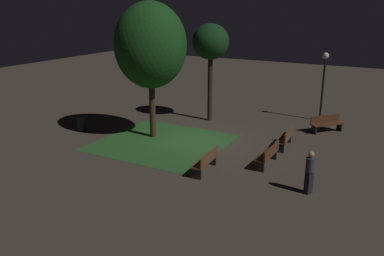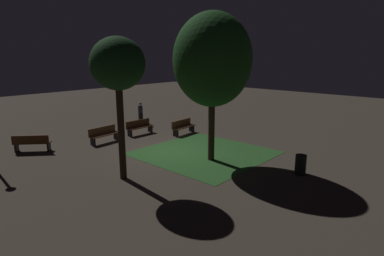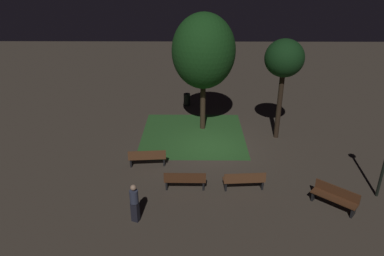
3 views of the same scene
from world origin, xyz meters
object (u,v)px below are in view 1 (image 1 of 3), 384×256
object	(u,v)px
bench_path_side	(206,161)
bench_back_row	(326,123)
bench_corner	(286,138)
tree_back_left	(211,43)
tree_near_wall	(150,46)
lamp_post_plaza_west	(324,74)
bench_lawn_edge	(268,155)
pedestrian	(310,171)
trash_bin	(81,123)

from	to	relation	value
bench_path_side	bench_back_row	world-z (taller)	same
bench_corner	tree_back_left	distance (m)	7.07
tree_near_wall	lamp_post_plaza_west	size ratio (longest dim) A/B	1.70
bench_lawn_edge	tree_back_left	world-z (taller)	tree_back_left
lamp_post_plaza_west	pedestrian	xyz separation A→B (m)	(-9.97, -1.70, -1.89)
bench_corner	pedestrian	world-z (taller)	pedestrian
trash_bin	bench_corner	bearing A→B (deg)	-75.43
bench_corner	bench_path_side	distance (m)	4.85
tree_near_wall	pedestrian	world-z (taller)	tree_near_wall
lamp_post_plaza_west	pedestrian	world-z (taller)	lamp_post_plaza_west
bench_back_row	pedestrian	bearing A→B (deg)	-173.19
tree_near_wall	pedestrian	bearing A→B (deg)	-107.55
lamp_post_plaza_west	trash_bin	bearing A→B (deg)	127.48
tree_near_wall	tree_back_left	bearing A→B (deg)	-15.68
bench_corner	trash_bin	size ratio (longest dim) A/B	2.18
bench_back_row	trash_bin	distance (m)	13.11
bench_path_side	trash_bin	world-z (taller)	bench_path_side
bench_back_row	tree_back_left	world-z (taller)	tree_back_left
bench_corner	lamp_post_plaza_west	distance (m)	6.04
bench_corner	tree_back_left	xyz separation A→B (m)	(2.51, 5.27, 3.98)
bench_corner	bench_back_row	bearing A→B (deg)	-18.92
tree_near_wall	trash_bin	size ratio (longest dim) A/B	8.03
bench_corner	bench_lawn_edge	bearing A→B (deg)	-180.00
bench_corner	bench_path_side	world-z (taller)	same
bench_corner	trash_bin	distance (m)	10.72
tree_near_wall	lamp_post_plaza_west	bearing A→B (deg)	-43.45
tree_near_wall	tree_back_left	world-z (taller)	tree_near_wall
bench_path_side	tree_near_wall	xyz separation A→B (m)	(2.76, 4.47, 4.14)
bench_lawn_edge	trash_bin	size ratio (longest dim) A/B	2.15
bench_path_side	tree_near_wall	bearing A→B (deg)	58.27
tree_near_wall	pedestrian	xyz separation A→B (m)	(-2.71, -8.57, -3.77)
tree_back_left	trash_bin	xyz separation A→B (m)	(-5.20, 5.10, -4.04)
bench_lawn_edge	trash_bin	xyz separation A→B (m)	(-0.14, 10.37, -0.06)
lamp_post_plaza_west	tree_back_left	bearing A→B (deg)	118.37
bench_back_row	lamp_post_plaza_west	xyz separation A→B (m)	(2.11, 0.76, 2.26)
tree_back_left	trash_bin	distance (m)	8.33
bench_lawn_edge	bench_path_side	distance (m)	2.73
bench_back_row	lamp_post_plaza_west	distance (m)	3.18
bench_back_row	tree_near_wall	bearing A→B (deg)	123.97
bench_path_side	bench_back_row	distance (m)	8.52
bench_path_side	lamp_post_plaza_west	size ratio (longest dim) A/B	0.46
pedestrian	trash_bin	bearing A→B (deg)	82.33
bench_lawn_edge	bench_path_side	bearing A→B (deg)	133.49
bench_lawn_edge	lamp_post_plaza_west	distance (m)	8.46
bench_corner	bench_path_side	xyz separation A→B (m)	(-4.43, 1.98, 0.00)
bench_back_row	pedestrian	distance (m)	7.92
bench_path_side	bench_back_row	bearing A→B (deg)	-21.84
bench_corner	bench_path_side	bearing A→B (deg)	155.95
tree_back_left	bench_path_side	bearing A→B (deg)	-154.60
bench_corner	tree_near_wall	world-z (taller)	tree_near_wall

